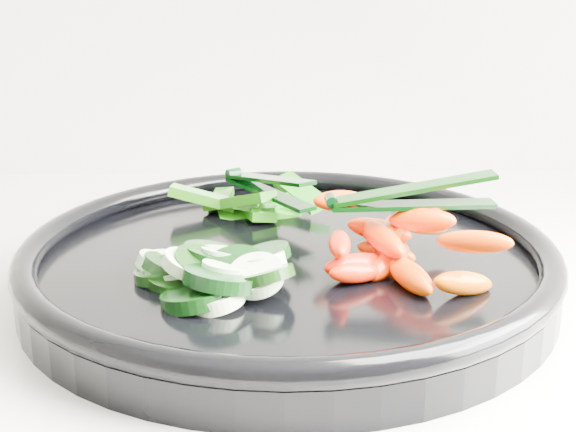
{
  "coord_description": "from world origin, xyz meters",
  "views": [
    {
      "loc": [
        0.56,
        1.15,
        1.16
      ],
      "look_at": [
        0.58,
        1.68,
        0.99
      ],
      "focal_mm": 50.0,
      "sensor_mm": 36.0,
      "label": 1
    }
  ],
  "objects": [
    {
      "name": "veggie_tray",
      "position": [
        0.58,
        1.68,
        0.95
      ],
      "size": [
        0.47,
        0.47,
        0.04
      ],
      "color": "black",
      "rests_on": "counter"
    },
    {
      "name": "tong_pepper",
      "position": [
        0.56,
        1.77,
        0.98
      ],
      "size": [
        0.07,
        0.1,
        0.02
      ],
      "color": "black",
      "rests_on": "pepper_pile"
    },
    {
      "name": "pepper_pile",
      "position": [
        0.55,
        1.78,
        0.96
      ],
      "size": [
        0.13,
        0.09,
        0.04
      ],
      "color": "#156409",
      "rests_on": "veggie_tray"
    },
    {
      "name": "cucumber_pile",
      "position": [
        0.52,
        1.63,
        0.96
      ],
      "size": [
        0.12,
        0.11,
        0.04
      ],
      "color": "black",
      "rests_on": "veggie_tray"
    },
    {
      "name": "tong_carrot",
      "position": [
        0.65,
        1.66,
        1.0
      ],
      "size": [
        0.11,
        0.02,
        0.02
      ],
      "color": "black",
      "rests_on": "carrot_pile"
    },
    {
      "name": "carrot_pile",
      "position": [
        0.65,
        1.65,
        0.97
      ],
      "size": [
        0.12,
        0.15,
        0.05
      ],
      "color": "#FE1D00",
      "rests_on": "veggie_tray"
    }
  ]
}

